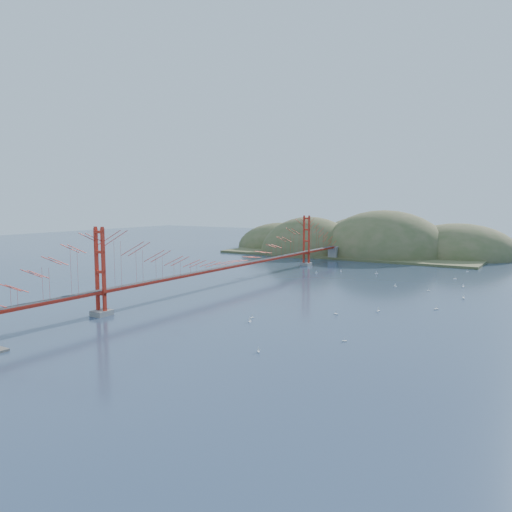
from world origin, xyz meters
The scene contains 19 objects.
ground centered at (0.00, 0.00, 0.00)m, with size 320.00×320.00×0.00m, color navy.
bridge centered at (0.00, 0.18, 7.01)m, with size 2.20×94.40×12.00m.
far_headlands centered at (2.21, 68.52, 0.00)m, with size 84.00×58.00×25.00m.
sailboat_12 centered at (7.17, 20.31, 0.14)m, with size 0.53×0.51×0.59m.
sailboat_2 centered at (25.81, -13.00, 0.16)m, with size 0.67×0.67×0.73m.
sailboat_7 centered at (33.27, 27.30, 0.15)m, with size 0.56×0.48×0.65m.
sailboat_16 centered at (10.68, 25.08, 0.14)m, with size 0.57×0.57×0.60m.
sailboat_13 centered at (31.68, -24.45, 0.14)m, with size 0.54×0.54×0.58m.
sailboat_6 centered at (25.92, -32.61, 0.14)m, with size 0.58×0.58×0.61m.
sailboat_5 centered at (38.18, 7.58, 0.16)m, with size 0.61×0.66×0.74m.
sailboat_15 centered at (36.25, 18.54, 0.15)m, with size 0.55×0.62×0.70m.
sailboat_4 centered at (36.40, -2.73, 0.16)m, with size 0.70×0.70×0.73m.
sailboat_10 centered at (18.39, -22.58, 0.15)m, with size 0.50×0.58×0.67m.
sailboat_14 centered at (30.01, -8.27, 0.15)m, with size 0.51×0.61×0.70m.
sailboat_8 centered at (32.06, 11.31, 0.13)m, with size 0.50×0.49×0.56m.
sailboat_0 centered at (17.56, -20.70, 0.14)m, with size 0.50×0.55×0.63m.
sailboat_1 centered at (26.02, 12.70, 0.15)m, with size 0.63×0.63×0.68m.
sailboat_extra_0 centered at (18.08, 26.14, 0.15)m, with size 0.66×0.66×0.70m.
sailboat_extra_1 centered at (33.44, 39.62, 0.14)m, with size 0.54×0.48×0.61m.
Camera 1 is at (51.39, -73.54, 14.97)m, focal length 35.00 mm.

